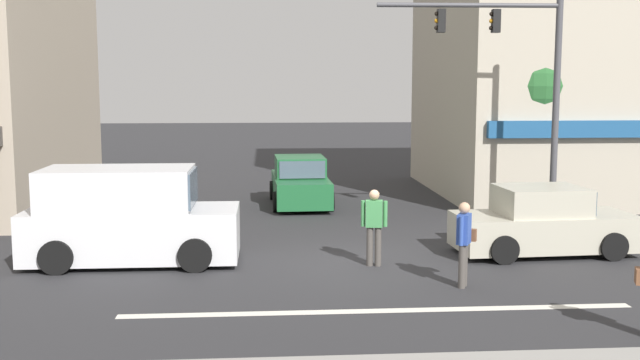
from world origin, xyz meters
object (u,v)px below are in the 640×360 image
at_px(traffic_light_mast, 521,74).
at_px(van_parked_curbside, 128,218).
at_px(utility_pole_far_right, 557,68).
at_px(street_tree, 530,87).
at_px(pedestrian_mid_crossing, 464,239).
at_px(sedan_crossing_rightbound, 300,183).
at_px(sedan_crossing_center, 543,224).
at_px(pedestrian_far_side, 374,223).

relative_size(traffic_light_mast, van_parked_curbside, 1.35).
bearing_deg(utility_pole_far_right, van_parked_curbside, -144.79).
bearing_deg(street_tree, pedestrian_mid_crossing, -116.30).
distance_m(sedan_crossing_rightbound, pedestrian_mid_crossing, 10.47).
height_order(utility_pole_far_right, pedestrian_mid_crossing, utility_pole_far_right).
bearing_deg(traffic_light_mast, sedan_crossing_center, -96.63).
bearing_deg(pedestrian_far_side, van_parked_curbside, 172.92).
relative_size(street_tree, traffic_light_mast, 0.85).
xyz_separation_m(traffic_light_mast, sedan_crossing_rightbound, (-5.61, 4.64, -3.46)).
distance_m(street_tree, pedestrian_far_side, 9.65).
distance_m(street_tree, sedan_crossing_rightbound, 7.84).
relative_size(street_tree, sedan_crossing_rightbound, 1.27).
bearing_deg(pedestrian_far_side, traffic_light_mast, 39.86).
relative_size(van_parked_curbside, pedestrian_far_side, 2.76).
distance_m(utility_pole_far_right, pedestrian_far_side, 13.24).
distance_m(sedan_crossing_center, pedestrian_mid_crossing, 3.71).
height_order(traffic_light_mast, sedan_crossing_center, traffic_light_mast).
distance_m(traffic_light_mast, pedestrian_mid_crossing, 6.99).
relative_size(traffic_light_mast, pedestrian_mid_crossing, 3.71).
height_order(utility_pole_far_right, pedestrian_far_side, utility_pole_far_right).
distance_m(traffic_light_mast, sedan_crossing_rightbound, 8.06).
distance_m(utility_pole_far_right, sedan_crossing_center, 10.62).
bearing_deg(traffic_light_mast, sedan_crossing_rightbound, 140.37).
height_order(utility_pole_far_right, sedan_crossing_rightbound, utility_pole_far_right).
height_order(traffic_light_mast, van_parked_curbside, traffic_light_mast).
bearing_deg(street_tree, pedestrian_far_side, -129.71).
bearing_deg(street_tree, sedan_crossing_center, -106.15).
relative_size(street_tree, pedestrian_far_side, 3.17).
relative_size(utility_pole_far_right, traffic_light_mast, 1.39).
bearing_deg(street_tree, van_parked_curbside, -150.23).
distance_m(traffic_light_mast, van_parked_curbside, 10.68).
height_order(sedan_crossing_rightbound, van_parked_curbside, van_parked_curbside).
xyz_separation_m(sedan_crossing_center, pedestrian_far_side, (-4.08, -0.85, 0.24)).
xyz_separation_m(sedan_crossing_center, van_parked_curbside, (-9.42, -0.19, 0.29)).
relative_size(utility_pole_far_right, van_parked_curbside, 1.87).
bearing_deg(street_tree, sedan_crossing_rightbound, 170.06).
xyz_separation_m(street_tree, pedestrian_mid_crossing, (-4.39, -8.88, -2.88)).
bearing_deg(van_parked_curbside, traffic_light_mast, 17.19).
distance_m(utility_pole_far_right, van_parked_curbside, 16.58).
relative_size(street_tree, utility_pole_far_right, 0.61).
bearing_deg(pedestrian_mid_crossing, sedan_crossing_center, 45.69).
xyz_separation_m(street_tree, pedestrian_far_side, (-5.88, -7.08, -2.88)).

